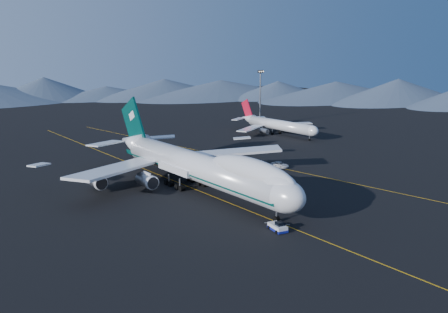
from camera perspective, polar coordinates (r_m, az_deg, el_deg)
ground at (r=115.61m, az=-2.91°, el=-3.93°), size 500.00×500.00×0.00m
taxiway_line_main at (r=115.61m, az=-2.91°, el=-3.92°), size 0.25×220.00×0.01m
taxiway_line_side at (r=141.07m, az=4.99°, el=-1.01°), size 28.08×198.09×0.01m
mountain_ridge at (r=214.67m, az=24.23°, el=4.11°), size 374.91×567.11×12.00m
boeing_747 at (r=114.17m, az=-2.96°, el=-1.12°), size 59.62×72.43×19.37m
pushback_tug at (r=91.12m, az=6.15°, el=-8.08°), size 2.97×4.42×1.78m
second_jet at (r=192.85m, az=6.09°, el=3.62°), size 37.89×42.81×12.18m
service_van at (r=138.72m, az=6.41°, el=-0.94°), size 2.79×5.61×1.53m
floodlight_mast at (r=215.01m, az=4.16°, el=6.73°), size 2.90×2.17×23.45m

